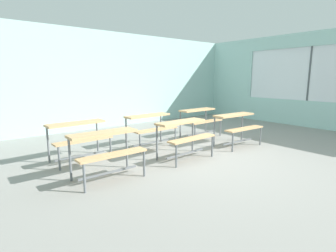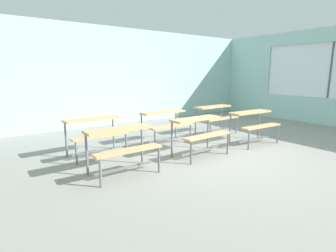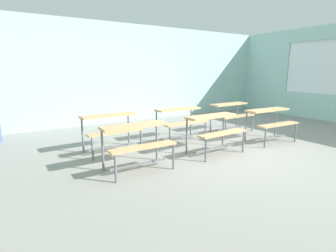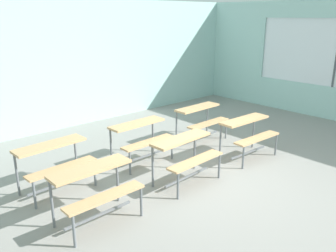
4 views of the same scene
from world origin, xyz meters
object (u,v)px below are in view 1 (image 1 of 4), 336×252
(desk_bench_r0c1, at_px, (185,131))
(desk_bench_r0c2, at_px, (237,122))
(desk_bench_r1c1, at_px, (150,123))
(desk_bench_r1c2, at_px, (200,116))
(desk_bench_r0c0, at_px, (107,144))
(desk_bench_r1c0, at_px, (79,132))

(desk_bench_r0c1, bearing_deg, desk_bench_r0c2, -4.21)
(desk_bench_r1c1, relative_size, desk_bench_r1c2, 1.00)
(desk_bench_r0c2, height_order, desk_bench_r1c2, same)
(desk_bench_r0c0, relative_size, desk_bench_r0c1, 0.98)
(desk_bench_r1c1, bearing_deg, desk_bench_r0c1, -90.32)
(desk_bench_r0c1, distance_m, desk_bench_r1c1, 1.14)
(desk_bench_r1c1, distance_m, desk_bench_r1c2, 1.67)
(desk_bench_r0c2, relative_size, desk_bench_r1c1, 1.01)
(desk_bench_r0c0, height_order, desk_bench_r1c0, same)
(desk_bench_r1c0, bearing_deg, desk_bench_r1c2, -2.43)
(desk_bench_r1c0, bearing_deg, desk_bench_r1c1, -3.46)
(desk_bench_r0c1, bearing_deg, desk_bench_r1c1, 88.40)
(desk_bench_r0c1, height_order, desk_bench_r0c2, same)
(desk_bench_r0c0, bearing_deg, desk_bench_r0c2, -0.83)
(desk_bench_r0c1, bearing_deg, desk_bench_r1c0, 142.83)
(desk_bench_r0c1, bearing_deg, desk_bench_r0c0, 178.08)
(desk_bench_r1c1, xyz_separation_m, desk_bench_r1c2, (1.67, 0.05, 0.00))
(desk_bench_r0c0, xyz_separation_m, desk_bench_r1c1, (1.65, 1.16, 0.00))
(desk_bench_r0c0, height_order, desk_bench_r0c1, same)
(desk_bench_r0c2, distance_m, desk_bench_r1c1, 2.03)
(desk_bench_r0c1, distance_m, desk_bench_r1c2, 2.04)
(desk_bench_r0c2, height_order, desk_bench_r1c1, same)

